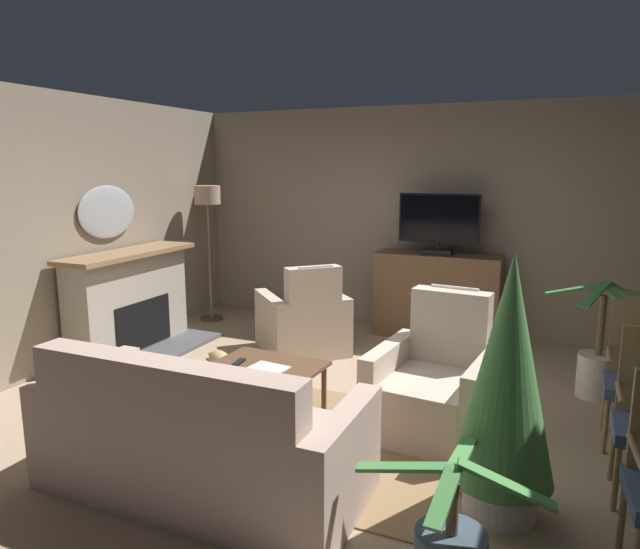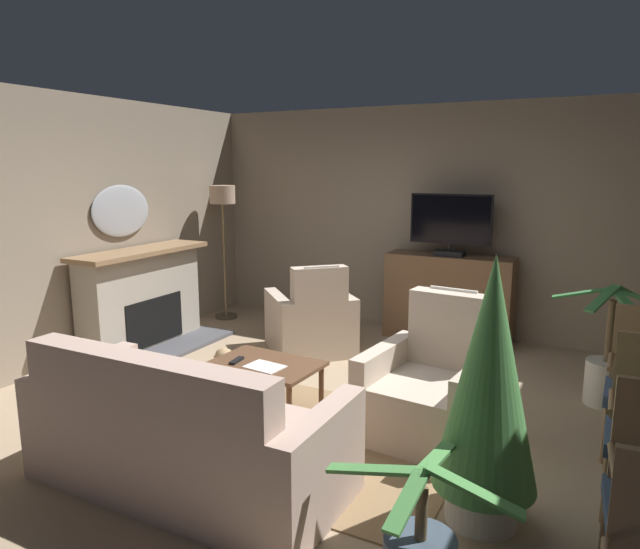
{
  "view_description": "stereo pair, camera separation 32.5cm",
  "coord_description": "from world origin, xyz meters",
  "px_view_note": "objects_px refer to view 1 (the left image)",
  "views": [
    {
      "loc": [
        1.74,
        -4.02,
        2.01
      ],
      "look_at": [
        -0.16,
        0.35,
        1.1
      ],
      "focal_mm": 31.84,
      "sensor_mm": 36.0,
      "label": 1
    },
    {
      "loc": [
        2.04,
        -3.88,
        2.01
      ],
      "look_at": [
        -0.16,
        0.35,
        1.1
      ],
      "focal_mm": 31.84,
      "sensor_mm": 36.0,
      "label": 2
    }
  ],
  "objects_px": {
    "potted_plant_leafy_by_curtain": "(597,367)",
    "cat": "(221,361)",
    "wall_mirror_oval": "(107,212)",
    "folded_newspaper": "(268,368)",
    "floor_lamp": "(208,213)",
    "coffee_table": "(269,370)",
    "potted_plant_small_fern_corner": "(507,379)",
    "tv_cabinet": "(437,298)",
    "armchair_beside_cabinet": "(436,389)",
    "fireplace": "(131,304)",
    "television": "(439,222)",
    "tv_remote": "(239,362)",
    "potted_plant_on_hearth_side": "(451,548)",
    "armchair_by_fireplace": "(304,323)",
    "sofa_floral": "(198,444)"
  },
  "relations": [
    {
      "from": "floor_lamp",
      "to": "armchair_beside_cabinet",
      "type": "bearing_deg",
      "value": -30.6
    },
    {
      "from": "sofa_floral",
      "to": "floor_lamp",
      "type": "height_order",
      "value": "floor_lamp"
    },
    {
      "from": "tv_cabinet",
      "to": "cat",
      "type": "distance_m",
      "value": 2.66
    },
    {
      "from": "coffee_table",
      "to": "potted_plant_small_fern_corner",
      "type": "height_order",
      "value": "potted_plant_small_fern_corner"
    },
    {
      "from": "sofa_floral",
      "to": "floor_lamp",
      "type": "distance_m",
      "value": 4.29
    },
    {
      "from": "tv_remote",
      "to": "floor_lamp",
      "type": "xyz_separation_m",
      "value": [
        -1.88,
        2.36,
        0.99
      ]
    },
    {
      "from": "wall_mirror_oval",
      "to": "floor_lamp",
      "type": "xyz_separation_m",
      "value": [
        0.31,
        1.43,
        -0.1
      ]
    },
    {
      "from": "sofa_floral",
      "to": "potted_plant_leafy_by_curtain",
      "type": "xyz_separation_m",
      "value": [
        2.33,
        2.66,
        -0.05
      ]
    },
    {
      "from": "fireplace",
      "to": "television",
      "type": "distance_m",
      "value": 3.56
    },
    {
      "from": "armchair_beside_cabinet",
      "to": "fireplace",
      "type": "bearing_deg",
      "value": 170.29
    },
    {
      "from": "potted_plant_leafy_by_curtain",
      "to": "armchair_by_fireplace",
      "type": "bearing_deg",
      "value": 178.18
    },
    {
      "from": "armchair_beside_cabinet",
      "to": "armchair_by_fireplace",
      "type": "relative_size",
      "value": 0.88
    },
    {
      "from": "sofa_floral",
      "to": "potted_plant_small_fern_corner",
      "type": "relative_size",
      "value": 1.3
    },
    {
      "from": "armchair_beside_cabinet",
      "to": "folded_newspaper",
      "type": "bearing_deg",
      "value": -165.55
    },
    {
      "from": "tv_cabinet",
      "to": "floor_lamp",
      "type": "relative_size",
      "value": 0.82
    },
    {
      "from": "tv_cabinet",
      "to": "cat",
      "type": "bearing_deg",
      "value": -130.88
    },
    {
      "from": "potted_plant_on_hearth_side",
      "to": "cat",
      "type": "distance_m",
      "value": 3.34
    },
    {
      "from": "potted_plant_leafy_by_curtain",
      "to": "cat",
      "type": "relative_size",
      "value": 1.87
    },
    {
      "from": "sofa_floral",
      "to": "potted_plant_on_hearth_side",
      "type": "distance_m",
      "value": 1.6
    },
    {
      "from": "fireplace",
      "to": "folded_newspaper",
      "type": "bearing_deg",
      "value": -22.75
    },
    {
      "from": "armchair_beside_cabinet",
      "to": "coffee_table",
      "type": "bearing_deg",
      "value": -169.86
    },
    {
      "from": "potted_plant_small_fern_corner",
      "to": "floor_lamp",
      "type": "relative_size",
      "value": 0.88
    },
    {
      "from": "wall_mirror_oval",
      "to": "potted_plant_small_fern_corner",
      "type": "xyz_separation_m",
      "value": [
        4.31,
        -1.51,
        -0.7
      ]
    },
    {
      "from": "coffee_table",
      "to": "potted_plant_small_fern_corner",
      "type": "xyz_separation_m",
      "value": [
        1.9,
        -0.68,
        0.46
      ]
    },
    {
      "from": "wall_mirror_oval",
      "to": "potted_plant_leafy_by_curtain",
      "type": "bearing_deg",
      "value": 7.24
    },
    {
      "from": "wall_mirror_oval",
      "to": "coffee_table",
      "type": "bearing_deg",
      "value": -19.1
    },
    {
      "from": "potted_plant_on_hearth_side",
      "to": "folded_newspaper",
      "type": "bearing_deg",
      "value": 143.54
    },
    {
      "from": "wall_mirror_oval",
      "to": "folded_newspaper",
      "type": "xyz_separation_m",
      "value": [
        2.46,
        -0.93,
        -1.1
      ]
    },
    {
      "from": "wall_mirror_oval",
      "to": "floor_lamp",
      "type": "relative_size",
      "value": 0.46
    },
    {
      "from": "sofa_floral",
      "to": "armchair_beside_cabinet",
      "type": "bearing_deg",
      "value": 50.96
    },
    {
      "from": "sofa_floral",
      "to": "fireplace",
      "type": "bearing_deg",
      "value": 138.7
    },
    {
      "from": "potted_plant_on_hearth_side",
      "to": "floor_lamp",
      "type": "relative_size",
      "value": 0.54
    },
    {
      "from": "folded_newspaper",
      "to": "potted_plant_on_hearth_side",
      "type": "xyz_separation_m",
      "value": [
        1.69,
        -1.25,
        -0.26
      ]
    },
    {
      "from": "coffee_table",
      "to": "wall_mirror_oval",
      "type": "bearing_deg",
      "value": 160.9
    },
    {
      "from": "fireplace",
      "to": "television",
      "type": "height_order",
      "value": "television"
    },
    {
      "from": "tv_cabinet",
      "to": "armchair_beside_cabinet",
      "type": "distance_m",
      "value": 2.49
    },
    {
      "from": "armchair_beside_cabinet",
      "to": "cat",
      "type": "xyz_separation_m",
      "value": [
        -2.24,
        0.44,
        -0.23
      ]
    },
    {
      "from": "wall_mirror_oval",
      "to": "armchair_by_fireplace",
      "type": "xyz_separation_m",
      "value": [
        2.0,
        0.72,
        -1.2
      ]
    },
    {
      "from": "fireplace",
      "to": "potted_plant_small_fern_corner",
      "type": "relative_size",
      "value": 1.1
    },
    {
      "from": "tv_remote",
      "to": "floor_lamp",
      "type": "height_order",
      "value": "floor_lamp"
    },
    {
      "from": "fireplace",
      "to": "potted_plant_on_hearth_side",
      "type": "xyz_separation_m",
      "value": [
        3.9,
        -2.18,
        -0.36
      ]
    },
    {
      "from": "wall_mirror_oval",
      "to": "floor_lamp",
      "type": "bearing_deg",
      "value": 77.9
    },
    {
      "from": "fireplace",
      "to": "television",
      "type": "bearing_deg",
      "value": 30.95
    },
    {
      "from": "wall_mirror_oval",
      "to": "potted_plant_on_hearth_side",
      "type": "bearing_deg",
      "value": -27.68
    },
    {
      "from": "folded_newspaper",
      "to": "potted_plant_leafy_by_curtain",
      "type": "bearing_deg",
      "value": 38.78
    },
    {
      "from": "television",
      "to": "armchair_beside_cabinet",
      "type": "xyz_separation_m",
      "value": [
        0.52,
        -2.38,
        -1.05
      ]
    },
    {
      "from": "tv_remote",
      "to": "cat",
      "type": "bearing_deg",
      "value": -144.51
    },
    {
      "from": "potted_plant_leafy_by_curtain",
      "to": "fireplace",
      "type": "bearing_deg",
      "value": -172.37
    },
    {
      "from": "potted_plant_leafy_by_curtain",
      "to": "coffee_table",
      "type": "bearing_deg",
      "value": -149.68
    },
    {
      "from": "armchair_beside_cabinet",
      "to": "potted_plant_small_fern_corner",
      "type": "relative_size",
      "value": 0.68
    }
  ]
}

